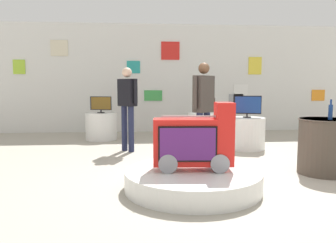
{
  "coord_description": "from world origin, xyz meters",
  "views": [
    {
      "loc": [
        -1.06,
        -4.63,
        1.33
      ],
      "look_at": [
        -0.67,
        0.09,
        0.83
      ],
      "focal_mm": 34.73,
      "sensor_mm": 36.0,
      "label": 1
    }
  ],
  "objects_px": {
    "main_display_pedestal": "(193,180)",
    "novelty_firetruck_tv": "(195,143)",
    "display_pedestal_right_rear": "(246,133)",
    "tv_on_right_rear": "(247,106)",
    "shopper_browsing_rear": "(127,102)",
    "shopper_browsing_near_truck": "(203,104)",
    "tv_on_left_rear": "(205,105)",
    "tv_on_center_rear": "(101,104)",
    "side_table_round": "(324,146)",
    "display_pedestal_center_rear": "(101,126)",
    "display_pedestal_left_rear": "(205,126)",
    "bottle_on_side_table": "(331,112)"
  },
  "relations": [
    {
      "from": "novelty_firetruck_tv",
      "to": "shopper_browsing_near_truck",
      "type": "bearing_deg",
      "value": 75.36
    },
    {
      "from": "display_pedestal_left_rear",
      "to": "display_pedestal_right_rear",
      "type": "bearing_deg",
      "value": -66.29
    },
    {
      "from": "novelty_firetruck_tv",
      "to": "side_table_round",
      "type": "relative_size",
      "value": 1.22
    },
    {
      "from": "main_display_pedestal",
      "to": "side_table_round",
      "type": "bearing_deg",
      "value": 15.6
    },
    {
      "from": "main_display_pedestal",
      "to": "side_table_round",
      "type": "height_order",
      "value": "side_table_round"
    },
    {
      "from": "main_display_pedestal",
      "to": "display_pedestal_right_rear",
      "type": "distance_m",
      "value": 3.12
    },
    {
      "from": "novelty_firetruck_tv",
      "to": "shopper_browsing_near_truck",
      "type": "distance_m",
      "value": 1.75
    },
    {
      "from": "shopper_browsing_near_truck",
      "to": "tv_on_right_rear",
      "type": "bearing_deg",
      "value": 41.94
    },
    {
      "from": "tv_on_left_rear",
      "to": "display_pedestal_center_rear",
      "type": "relative_size",
      "value": 0.62
    },
    {
      "from": "main_display_pedestal",
      "to": "shopper_browsing_rear",
      "type": "bearing_deg",
      "value": 109.89
    },
    {
      "from": "display_pedestal_left_rear",
      "to": "display_pedestal_right_rear",
      "type": "height_order",
      "value": "same"
    },
    {
      "from": "tv_on_left_rear",
      "to": "shopper_browsing_near_truck",
      "type": "distance_m",
      "value": 2.51
    },
    {
      "from": "novelty_firetruck_tv",
      "to": "display_pedestal_right_rear",
      "type": "bearing_deg",
      "value": 59.52
    },
    {
      "from": "main_display_pedestal",
      "to": "display_pedestal_right_rear",
      "type": "relative_size",
      "value": 2.29
    },
    {
      "from": "display_pedestal_center_rear",
      "to": "tv_on_right_rear",
      "type": "distance_m",
      "value": 3.67
    },
    {
      "from": "tv_on_left_rear",
      "to": "tv_on_center_rear",
      "type": "xyz_separation_m",
      "value": [
        -2.65,
        0.11,
        0.03
      ]
    },
    {
      "from": "display_pedestal_left_rear",
      "to": "bottle_on_side_table",
      "type": "height_order",
      "value": "bottle_on_side_table"
    },
    {
      "from": "novelty_firetruck_tv",
      "to": "display_pedestal_center_rear",
      "type": "height_order",
      "value": "novelty_firetruck_tv"
    },
    {
      "from": "side_table_round",
      "to": "tv_on_center_rear",
      "type": "bearing_deg",
      "value": 136.47
    },
    {
      "from": "tv_on_left_rear",
      "to": "tv_on_right_rear",
      "type": "height_order",
      "value": "tv_on_right_rear"
    },
    {
      "from": "tv_on_center_rear",
      "to": "shopper_browsing_rear",
      "type": "height_order",
      "value": "shopper_browsing_rear"
    },
    {
      "from": "display_pedestal_center_rear",
      "to": "display_pedestal_left_rear",
      "type": "bearing_deg",
      "value": -2.45
    },
    {
      "from": "main_display_pedestal",
      "to": "display_pedestal_right_rear",
      "type": "bearing_deg",
      "value": 59.15
    },
    {
      "from": "display_pedestal_right_rear",
      "to": "tv_on_right_rear",
      "type": "distance_m",
      "value": 0.6
    },
    {
      "from": "tv_on_center_rear",
      "to": "display_pedestal_right_rear",
      "type": "distance_m",
      "value": 3.66
    },
    {
      "from": "main_display_pedestal",
      "to": "shopper_browsing_rear",
      "type": "xyz_separation_m",
      "value": [
        -0.95,
        2.61,
        0.89
      ]
    },
    {
      "from": "tv_on_center_rear",
      "to": "tv_on_left_rear",
      "type": "bearing_deg",
      "value": -2.45
    },
    {
      "from": "tv_on_center_rear",
      "to": "bottle_on_side_table",
      "type": "height_order",
      "value": "bottle_on_side_table"
    },
    {
      "from": "display_pedestal_right_rear",
      "to": "shopper_browsing_rear",
      "type": "bearing_deg",
      "value": -178.7
    },
    {
      "from": "novelty_firetruck_tv",
      "to": "shopper_browsing_rear",
      "type": "bearing_deg",
      "value": 110.2
    },
    {
      "from": "tv_on_left_rear",
      "to": "display_pedestal_center_rear",
      "type": "height_order",
      "value": "tv_on_left_rear"
    },
    {
      "from": "display_pedestal_left_rear",
      "to": "tv_on_left_rear",
      "type": "relative_size",
      "value": 1.82
    },
    {
      "from": "shopper_browsing_near_truck",
      "to": "display_pedestal_center_rear",
      "type": "bearing_deg",
      "value": 129.62
    },
    {
      "from": "display_pedestal_center_rear",
      "to": "tv_on_center_rear",
      "type": "bearing_deg",
      "value": -75.05
    },
    {
      "from": "shopper_browsing_rear",
      "to": "tv_on_right_rear",
      "type": "bearing_deg",
      "value": 1.2
    },
    {
      "from": "display_pedestal_center_rear",
      "to": "tv_on_center_rear",
      "type": "relative_size",
      "value": 1.44
    },
    {
      "from": "display_pedestal_right_rear",
      "to": "shopper_browsing_near_truck",
      "type": "height_order",
      "value": "shopper_browsing_near_truck"
    },
    {
      "from": "display_pedestal_right_rear",
      "to": "side_table_round",
      "type": "distance_m",
      "value": 2.15
    },
    {
      "from": "display_pedestal_left_rear",
      "to": "tv_on_center_rear",
      "type": "relative_size",
      "value": 1.63
    },
    {
      "from": "main_display_pedestal",
      "to": "tv_on_right_rear",
      "type": "distance_m",
      "value": 3.21
    },
    {
      "from": "tv_on_left_rear",
      "to": "display_pedestal_right_rear",
      "type": "bearing_deg",
      "value": -66.25
    },
    {
      "from": "display_pedestal_right_rear",
      "to": "bottle_on_side_table",
      "type": "relative_size",
      "value": 2.58
    },
    {
      "from": "main_display_pedestal",
      "to": "tv_on_center_rear",
      "type": "height_order",
      "value": "tv_on_center_rear"
    },
    {
      "from": "side_table_round",
      "to": "shopper_browsing_rear",
      "type": "bearing_deg",
      "value": 146.59
    },
    {
      "from": "display_pedestal_left_rear",
      "to": "tv_on_left_rear",
      "type": "bearing_deg",
      "value": -81.33
    },
    {
      "from": "main_display_pedestal",
      "to": "novelty_firetruck_tv",
      "type": "height_order",
      "value": "novelty_firetruck_tv"
    },
    {
      "from": "tv_on_right_rear",
      "to": "shopper_browsing_rear",
      "type": "distance_m",
      "value": 2.55
    },
    {
      "from": "display_pedestal_center_rear",
      "to": "shopper_browsing_near_truck",
      "type": "bearing_deg",
      "value": -50.38
    },
    {
      "from": "display_pedestal_center_rear",
      "to": "tv_on_center_rear",
      "type": "xyz_separation_m",
      "value": [
        0.0,
        -0.0,
        0.57
      ]
    },
    {
      "from": "main_display_pedestal",
      "to": "tv_on_center_rear",
      "type": "bearing_deg",
      "value": 111.78
    }
  ]
}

